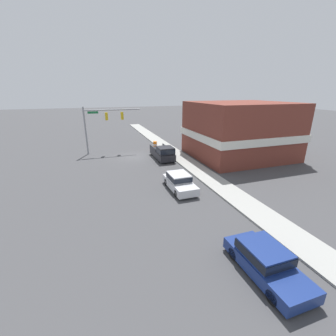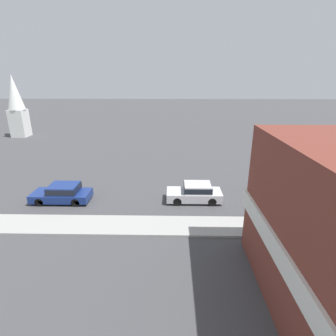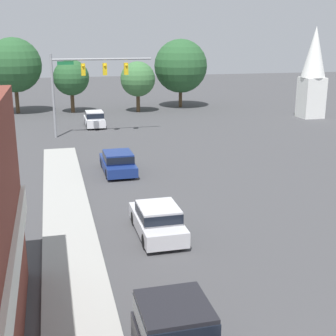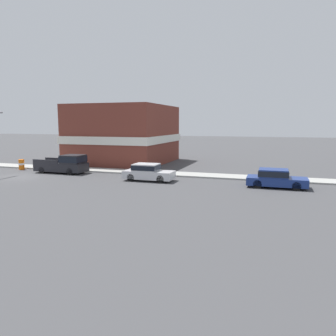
% 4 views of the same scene
% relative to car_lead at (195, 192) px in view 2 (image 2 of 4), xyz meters
% --- Properties ---
extents(ground_plane, '(200.00, 200.00, 0.00)m').
position_rel_car_lead_xyz_m(ground_plane, '(1.81, -12.03, -0.77)').
color(ground_plane, '#424244').
extents(car_lead, '(1.86, 4.33, 1.47)m').
position_rel_car_lead_xyz_m(car_lead, '(0.00, 0.00, 0.00)').
color(car_lead, black).
rests_on(car_lead, ground).
extents(car_second_ahead, '(1.94, 4.52, 1.43)m').
position_rel_car_lead_xyz_m(car_second_ahead, '(-0.27, 10.56, -0.02)').
color(car_second_ahead, black).
rests_on(car_second_ahead, ground).
extents(pickup_truck_parked, '(1.99, 5.24, 1.85)m').
position_rel_car_lead_xyz_m(pickup_truck_parked, '(-1.50, -9.49, 0.15)').
color(pickup_truck_parked, black).
rests_on(pickup_truck_parked, ground).
extents(church_steeple, '(2.62, 2.62, 9.81)m').
position_rel_car_lead_xyz_m(church_steeple, '(23.65, 27.18, 4.37)').
color(church_steeple, white).
rests_on(church_steeple, ground).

